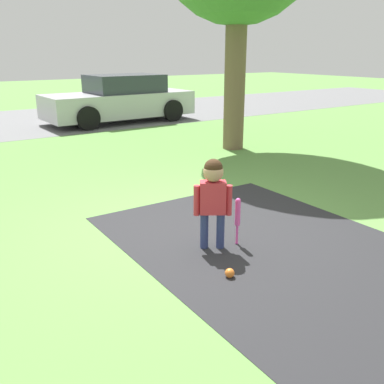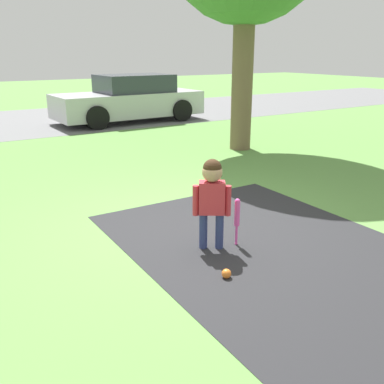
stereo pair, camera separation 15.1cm
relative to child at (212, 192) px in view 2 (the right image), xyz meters
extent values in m
plane|color=#5B8C42|center=(0.12, 0.61, -0.65)|extent=(60.00, 60.00, 0.00)
cube|color=slate|center=(0.12, 10.43, -0.65)|extent=(40.00, 6.00, 0.01)
cylinder|color=navy|center=(-0.07, 0.05, -0.45)|extent=(0.09, 0.09, 0.41)
cylinder|color=navy|center=(0.07, -0.05, -0.45)|extent=(0.09, 0.09, 0.41)
cube|color=#BF2D38|center=(0.00, 0.00, -0.07)|extent=(0.31, 0.28, 0.35)
cylinder|color=#BF2D38|center=(-0.14, 0.09, -0.10)|extent=(0.07, 0.07, 0.33)
cylinder|color=#BF2D38|center=(0.14, -0.09, -0.10)|extent=(0.07, 0.07, 0.33)
sphere|color=tan|center=(0.00, 0.00, 0.22)|extent=(0.21, 0.21, 0.21)
sphere|color=#382314|center=(0.00, 0.00, 0.25)|extent=(0.20, 0.20, 0.20)
sphere|color=#E54CA5|center=(0.28, -0.08, -0.64)|extent=(0.03, 0.03, 0.03)
cylinder|color=#E54CA5|center=(0.28, -0.08, -0.54)|extent=(0.03, 0.03, 0.23)
cylinder|color=#E54CA5|center=(0.28, -0.08, -0.28)|extent=(0.06, 0.06, 0.29)
sphere|color=#E54CA5|center=(0.28, -0.08, -0.13)|extent=(0.06, 0.06, 0.06)
sphere|color=orange|center=(-0.25, -0.62, -0.61)|extent=(0.09, 0.09, 0.09)
cube|color=#B7B7BC|center=(2.91, 8.78, -0.12)|extent=(4.51, 1.90, 0.70)
cube|color=#2D333D|center=(3.13, 8.79, 0.48)|extent=(2.19, 1.60, 0.52)
cylinder|color=black|center=(1.56, 7.86, -0.33)|extent=(0.66, 0.20, 0.65)
cylinder|color=black|center=(1.50, 9.61, -0.33)|extent=(0.66, 0.20, 0.65)
cylinder|color=black|center=(4.31, 7.95, -0.33)|extent=(0.66, 0.20, 0.65)
cylinder|color=black|center=(4.25, 9.71, -0.33)|extent=(0.66, 0.20, 0.65)
cylinder|color=brown|center=(3.41, 3.87, 1.00)|extent=(0.45, 0.45, 3.30)
camera|label=1|loc=(-2.56, -3.45, 1.41)|focal=40.00mm
camera|label=2|loc=(-2.43, -3.53, 1.41)|focal=40.00mm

